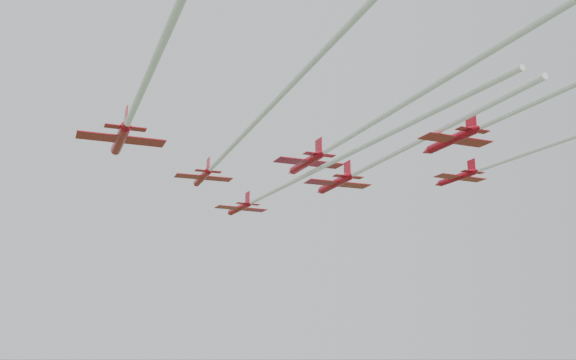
{
  "coord_description": "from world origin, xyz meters",
  "views": [
    {
      "loc": [
        -3.93,
        -78.62,
        29.91
      ],
      "look_at": [
        -2.62,
        5.41,
        50.92
      ],
      "focal_mm": 40.0,
      "sensor_mm": 36.0,
      "label": 1
    }
  ],
  "objects_px": {
    "jet_lead": "(289,184)",
    "jet_row4_right": "(503,117)",
    "jet_row3_left": "(141,92)",
    "jet_row3_right": "(543,147)",
    "jet_row3_mid": "(382,117)",
    "jet_row2_right": "(368,167)",
    "jet_row2_left": "(238,140)"
  },
  "relations": [
    {
      "from": "jet_row3_left",
      "to": "jet_row3_right",
      "type": "height_order",
      "value": "jet_row3_left"
    },
    {
      "from": "jet_lead",
      "to": "jet_row4_right",
      "type": "bearing_deg",
      "value": -71.11
    },
    {
      "from": "jet_row2_left",
      "to": "jet_row3_left",
      "type": "relative_size",
      "value": 1.02
    },
    {
      "from": "jet_row2_left",
      "to": "jet_row4_right",
      "type": "height_order",
      "value": "jet_row4_right"
    },
    {
      "from": "jet_row2_left",
      "to": "jet_row3_mid",
      "type": "relative_size",
      "value": 0.96
    },
    {
      "from": "jet_row2_left",
      "to": "jet_row3_right",
      "type": "xyz_separation_m",
      "value": [
        36.83,
        4.63,
        0.77
      ]
    },
    {
      "from": "jet_lead",
      "to": "jet_row3_right",
      "type": "height_order",
      "value": "jet_row3_right"
    },
    {
      "from": "jet_lead",
      "to": "jet_row3_mid",
      "type": "bearing_deg",
      "value": -93.29
    },
    {
      "from": "jet_row2_right",
      "to": "jet_row4_right",
      "type": "relative_size",
      "value": 1.17
    },
    {
      "from": "jet_row4_right",
      "to": "jet_row2_right",
      "type": "bearing_deg",
      "value": 95.23
    },
    {
      "from": "jet_lead",
      "to": "jet_row4_right",
      "type": "distance_m",
      "value": 31.49
    },
    {
      "from": "jet_row3_left",
      "to": "jet_row3_mid",
      "type": "xyz_separation_m",
      "value": [
        23.26,
        5.06,
        -0.5
      ]
    },
    {
      "from": "jet_row4_right",
      "to": "jet_lead",
      "type": "bearing_deg",
      "value": 111.59
    },
    {
      "from": "jet_row3_mid",
      "to": "jet_lead",
      "type": "bearing_deg",
      "value": 89.59
    },
    {
      "from": "jet_row2_right",
      "to": "jet_row3_left",
      "type": "height_order",
      "value": "jet_row2_right"
    },
    {
      "from": "jet_row3_right",
      "to": "jet_row4_right",
      "type": "bearing_deg",
      "value": -149.65
    },
    {
      "from": "jet_lead",
      "to": "jet_row4_right",
      "type": "height_order",
      "value": "jet_row4_right"
    },
    {
      "from": "jet_row3_mid",
      "to": "jet_row4_right",
      "type": "distance_m",
      "value": 12.56
    },
    {
      "from": "jet_row2_right",
      "to": "jet_row3_left",
      "type": "relative_size",
      "value": 0.78
    },
    {
      "from": "jet_row2_right",
      "to": "jet_row3_left",
      "type": "bearing_deg",
      "value": -153.01
    },
    {
      "from": "jet_row2_right",
      "to": "jet_row4_right",
      "type": "xyz_separation_m",
      "value": [
        10.95,
        -21.51,
        -0.46
      ]
    },
    {
      "from": "jet_lead",
      "to": "jet_row2_right",
      "type": "xyz_separation_m",
      "value": [
        10.64,
        -1.36,
        2.05
      ]
    },
    {
      "from": "jet_row3_left",
      "to": "jet_row3_right",
      "type": "distance_m",
      "value": 48.5
    },
    {
      "from": "jet_row3_left",
      "to": "jet_row3_mid",
      "type": "distance_m",
      "value": 23.81
    },
    {
      "from": "jet_row2_left",
      "to": "jet_row3_left",
      "type": "xyz_separation_m",
      "value": [
        -8.21,
        -13.37,
        0.43
      ]
    },
    {
      "from": "jet_lead",
      "to": "jet_row4_right",
      "type": "xyz_separation_m",
      "value": [
        21.59,
        -22.87,
        1.59
      ]
    },
    {
      "from": "jet_row3_left",
      "to": "jet_row2_left",
      "type": "bearing_deg",
      "value": 38.21
    },
    {
      "from": "jet_row2_left",
      "to": "jet_row3_right",
      "type": "distance_m",
      "value": 37.13
    },
    {
      "from": "jet_row3_mid",
      "to": "jet_row2_right",
      "type": "bearing_deg",
      "value": 64.26
    },
    {
      "from": "jet_row3_mid",
      "to": "jet_row3_right",
      "type": "bearing_deg",
      "value": 9.12
    },
    {
      "from": "jet_row2_left",
      "to": "jet_row4_right",
      "type": "distance_m",
      "value": 28.69
    },
    {
      "from": "jet_row2_right",
      "to": "jet_row3_right",
      "type": "relative_size",
      "value": 0.84
    }
  ]
}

